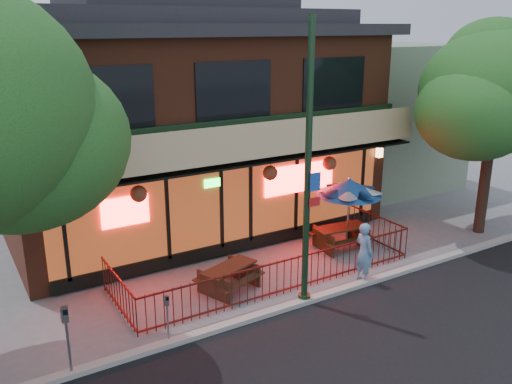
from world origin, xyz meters
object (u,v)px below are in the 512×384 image
Objects in this scene: picnic_table_left at (229,274)px; picnic_table_right at (341,234)px; street_light at (308,183)px; parking_meter_near at (167,311)px; patio_umbrella at (349,187)px; parking_meter_far at (67,330)px; pedestrian at (364,253)px; street_tree_right at (496,84)px.

picnic_table_right is at bearing 8.83° from picnic_table_left.
street_light is 4.38m from parking_meter_near.
parking_meter_far is at bearing -165.70° from patio_umbrella.
picnic_table_right is 1.51m from patio_umbrella.
picnic_table_right is at bearing 18.38° from parking_meter_near.
street_light is 4.63m from picnic_table_right.
patio_umbrella is at bearing -31.42° from pedestrian.
parking_meter_far is at bearing -175.60° from street_tree_right.
patio_umbrella is (0.25, 0.00, 1.49)m from picnic_table_right.
picnic_table_left is 4.91m from patio_umbrella.
pedestrian is at bearing -171.53° from street_tree_right.
patio_umbrella reaches higher than pedestrian.
picnic_table_left is 1.22× the size of parking_meter_far.
picnic_table_left is 4.42m from picnic_table_right.
parking_meter_far is (-9.10, -2.32, -0.91)m from patio_umbrella.
patio_umbrella is 7.42m from parking_meter_near.
picnic_table_right is at bearing 36.40° from street_light.
parking_meter_near is (-6.98, -2.24, -1.16)m from patio_umbrella.
patio_umbrella is (3.28, 2.24, -1.19)m from street_light.
picnic_table_right is 1.51× the size of parking_meter_near.
picnic_table_right is at bearing 165.96° from street_tree_right.
street_light reaches higher than patio_umbrella.
street_tree_right is at bearing -3.49° from picnic_table_left.
parking_meter_near is (-3.70, 0.00, -2.34)m from street_light.
picnic_table_left is at bearing 176.51° from street_tree_right.
picnic_table_right is at bearing 14.66° from parking_meter_far.
pedestrian is at bearing 0.93° from parking_meter_near.
parking_meter_far is at bearing -177.84° from parking_meter_near.
picnic_table_left is 2.85m from parking_meter_near.
street_light is at bearing -172.99° from street_tree_right.
parking_meter_far is at bearing -179.24° from street_light.
pedestrian is at bearing -119.93° from patio_umbrella.
street_tree_right is 7.32m from pedestrian.
street_light is 5.89× the size of parking_meter_near.
street_tree_right is 10.42m from picnic_table_left.
street_tree_right is at bearing 7.01° from street_light.
parking_meter_near reaches higher than picnic_table_left.
pedestrian is 1.10× the size of parking_meter_far.
street_tree_right reaches higher than pedestrian.
street_tree_right is at bearing -14.78° from patio_umbrella.
street_tree_right reaches higher than street_light.
picnic_table_left is 0.82× the size of patio_umbrella.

